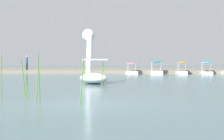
% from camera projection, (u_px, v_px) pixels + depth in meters
% --- Properties ---
extents(ground_plane, '(587.89, 587.89, 0.00)m').
position_uv_depth(ground_plane, '(85.00, 102.00, 9.47)').
color(ground_plane, slate).
extents(shore_bank_far, '(153.42, 23.58, 0.43)m').
position_uv_depth(shore_bank_far, '(127.00, 70.00, 49.08)').
color(shore_bank_far, slate).
rests_on(shore_bank_far, ground_plane).
extents(swan_boat, '(2.43, 2.87, 3.23)m').
position_uv_depth(swan_boat, '(92.00, 68.00, 18.76)').
color(swan_boat, white).
rests_on(swan_boat, ground_plane).
extents(pedal_boat_pink, '(1.50, 2.16, 1.28)m').
position_uv_depth(pedal_boat_pink, '(131.00, 71.00, 36.16)').
color(pedal_boat_pink, white).
rests_on(pedal_boat_pink, ground_plane).
extents(pedal_boat_teal, '(1.33, 2.35, 1.49)m').
position_uv_depth(pedal_boat_teal, '(156.00, 71.00, 35.80)').
color(pedal_boat_teal, white).
rests_on(pedal_boat_teal, ground_plane).
extents(pedal_boat_orange, '(1.08, 1.89, 1.39)m').
position_uv_depth(pedal_boat_orange, '(181.00, 71.00, 35.29)').
color(pedal_boat_orange, white).
rests_on(pedal_boat_orange, ground_plane).
extents(pedal_boat_cyan, '(1.27, 1.96, 1.36)m').
position_uv_depth(pedal_boat_cyan, '(206.00, 71.00, 35.31)').
color(pedal_boat_cyan, white).
rests_on(pedal_boat_cyan, ground_plane).
extents(person_on_path, '(0.30, 0.30, 1.74)m').
position_uv_depth(person_on_path, '(27.00, 62.00, 39.27)').
color(person_on_path, '#23283D').
rests_on(person_on_path, shore_bank_far).
extents(reed_clump_foreground, '(3.39, 1.54, 1.48)m').
position_uv_depth(reed_clump_foreground, '(43.00, 80.00, 9.95)').
color(reed_clump_foreground, '#4C7F33').
rests_on(reed_clump_foreground, ground_plane).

